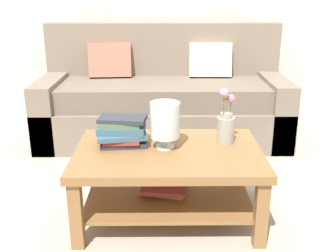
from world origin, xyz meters
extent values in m
plane|color=#ADA393|center=(0.00, 0.00, 0.00)|extent=(10.00, 10.00, 0.00)
cube|color=#7A6B5B|center=(-0.06, 0.95, 0.18)|extent=(2.26, 0.90, 0.36)
cube|color=#6E6052|center=(-0.06, 0.92, 0.46)|extent=(2.02, 0.74, 0.20)
cube|color=#7A6B5B|center=(-0.06, 1.30, 0.71)|extent=(2.26, 0.20, 0.70)
cube|color=#7A6B5B|center=(-1.09, 0.95, 0.30)|extent=(0.20, 0.90, 0.60)
cube|color=#7A6B5B|center=(0.97, 0.95, 0.30)|extent=(0.20, 0.90, 0.60)
cube|color=#B26651|center=(-0.57, 1.16, 0.72)|extent=(0.41, 0.21, 0.34)
cube|color=beige|center=(0.39, 1.16, 0.72)|extent=(0.40, 0.19, 0.34)
cube|color=olive|center=(-0.03, -0.43, 0.43)|extent=(1.12, 0.74, 0.05)
cube|color=olive|center=(-0.54, -0.75, 0.20)|extent=(0.07, 0.07, 0.40)
cube|color=olive|center=(0.47, -0.75, 0.20)|extent=(0.07, 0.07, 0.40)
cube|color=olive|center=(-0.54, -0.12, 0.20)|extent=(0.07, 0.07, 0.40)
cube|color=olive|center=(0.47, -0.12, 0.20)|extent=(0.07, 0.07, 0.40)
cube|color=olive|center=(-0.03, -0.43, 0.14)|extent=(1.00, 0.62, 0.02)
cube|color=tan|center=(-0.06, -0.39, 0.17)|extent=(0.32, 0.27, 0.03)
cube|color=#993833|center=(-0.06, -0.43, 0.20)|extent=(0.31, 0.24, 0.03)
cube|color=#2D333D|center=(-0.31, -0.35, 0.47)|extent=(0.29, 0.19, 0.03)
cube|color=#993833|center=(-0.32, -0.37, 0.50)|extent=(0.23, 0.17, 0.03)
cube|color=#3D6075|center=(-0.32, -0.35, 0.52)|extent=(0.33, 0.25, 0.03)
cube|color=#3D6075|center=(-0.32, -0.35, 0.56)|extent=(0.29, 0.18, 0.04)
cube|color=#51704C|center=(-0.32, -0.34, 0.59)|extent=(0.25, 0.16, 0.03)
cube|color=#2D333D|center=(-0.31, -0.34, 0.62)|extent=(0.30, 0.19, 0.02)
cylinder|color=silver|center=(-0.05, -0.40, 0.46)|extent=(0.11, 0.11, 0.02)
cylinder|color=silver|center=(-0.05, -0.40, 0.50)|extent=(0.04, 0.04, 0.06)
cylinder|color=silver|center=(-0.05, -0.40, 0.63)|extent=(0.18, 0.18, 0.21)
sphere|color=#51704C|center=(-0.08, -0.40, 0.58)|extent=(0.05, 0.05, 0.05)
sphere|color=beige|center=(-0.02, -0.39, 0.58)|extent=(0.06, 0.06, 0.06)
cylinder|color=#9E998E|center=(0.33, -0.31, 0.53)|extent=(0.11, 0.11, 0.16)
cylinder|color=#9E998E|center=(0.33, -0.31, 0.63)|extent=(0.08, 0.08, 0.03)
cylinder|color=#426638|center=(0.35, -0.31, 0.68)|extent=(0.01, 0.01, 0.07)
sphere|color=#C66B7A|center=(0.35, -0.31, 0.74)|extent=(0.05, 0.05, 0.05)
cylinder|color=#426638|center=(0.31, -0.30, 0.68)|extent=(0.01, 0.01, 0.07)
sphere|color=gold|center=(0.31, -0.30, 0.73)|extent=(0.04, 0.04, 0.04)
cylinder|color=#426638|center=(0.30, -0.34, 0.71)|extent=(0.01, 0.01, 0.12)
sphere|color=#B28CB7|center=(0.30, -0.34, 0.78)|extent=(0.06, 0.06, 0.06)
camera|label=1|loc=(-0.06, -2.65, 1.38)|focal=42.67mm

